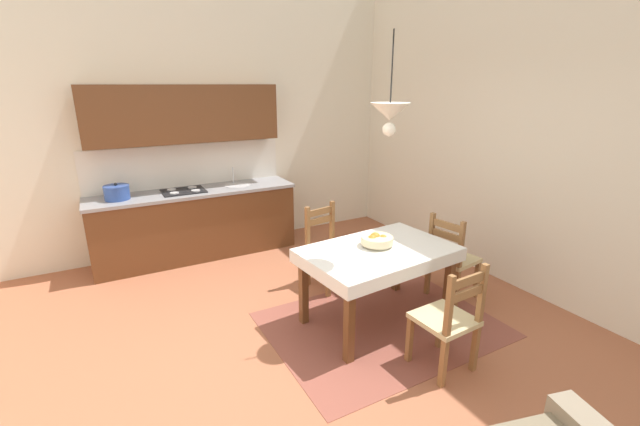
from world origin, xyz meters
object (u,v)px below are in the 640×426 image
object	(u,v)px
dining_table	(378,262)
pendant_lamp	(390,113)
dining_chair_window_side	(452,259)
dining_chair_camera_side	(448,320)
dining_chair_kitchen_side	(328,249)
fruit_bowl	(377,240)
kitchen_cabinetry	(193,193)

from	to	relation	value
dining_table	pendant_lamp	distance (m)	1.37
dining_chair_window_side	dining_chair_camera_side	world-z (taller)	same
dining_chair_kitchen_side	fruit_bowl	distance (m)	0.90
dining_chair_kitchen_side	dining_chair_camera_side	distance (m)	1.73
dining_chair_camera_side	fruit_bowl	world-z (taller)	dining_chair_camera_side
dining_chair_window_side	dining_chair_camera_side	bearing A→B (deg)	-136.67
pendant_lamp	dining_chair_kitchen_side	bearing A→B (deg)	88.44
kitchen_cabinetry	dining_chair_window_side	xyz separation A→B (m)	(2.11, -2.48, -0.41)
dining_table	dining_chair_camera_side	size ratio (longest dim) A/B	1.57
dining_chair_camera_side	pendant_lamp	distance (m)	1.70
kitchen_cabinetry	fruit_bowl	world-z (taller)	kitchen_cabinetry
dining_table	dining_chair_camera_side	distance (m)	0.87
fruit_bowl	pendant_lamp	bearing A→B (deg)	-111.96
dining_chair_kitchen_side	dining_chair_camera_side	size ratio (longest dim) A/B	1.00
fruit_bowl	dining_chair_camera_side	bearing A→B (deg)	-87.30
dining_table	dining_chair_kitchen_side	bearing A→B (deg)	92.35
dining_chair_window_side	dining_chair_kitchen_side	bearing A→B (deg)	139.24
kitchen_cabinetry	dining_chair_camera_side	xyz separation A→B (m)	(1.20, -3.34, -0.41)
dining_chair_window_side	pendant_lamp	bearing A→B (deg)	-171.24
dining_chair_kitchen_side	dining_chair_camera_side	world-z (taller)	same
kitchen_cabinetry	fruit_bowl	bearing A→B (deg)	-64.53
dining_chair_kitchen_side	dining_chair_window_side	bearing A→B (deg)	-40.76
dining_chair_window_side	pendant_lamp	distance (m)	1.87
dining_chair_kitchen_side	pendant_lamp	xyz separation A→B (m)	(-0.03, -1.03, 1.54)
dining_table	dining_chair_kitchen_side	size ratio (longest dim) A/B	1.57
dining_table	pendant_lamp	xyz separation A→B (m)	(-0.06, -0.15, 1.36)
dining_table	dining_chair_window_side	bearing A→B (deg)	0.60
fruit_bowl	kitchen_cabinetry	bearing A→B (deg)	115.47
kitchen_cabinetry	dining_table	bearing A→B (deg)	-65.47
kitchen_cabinetry	dining_chair_window_side	bearing A→B (deg)	-49.59
dining_chair_camera_side	fruit_bowl	xyz separation A→B (m)	(-0.04, 0.91, 0.37)
kitchen_cabinetry	dining_chair_window_side	distance (m)	3.28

